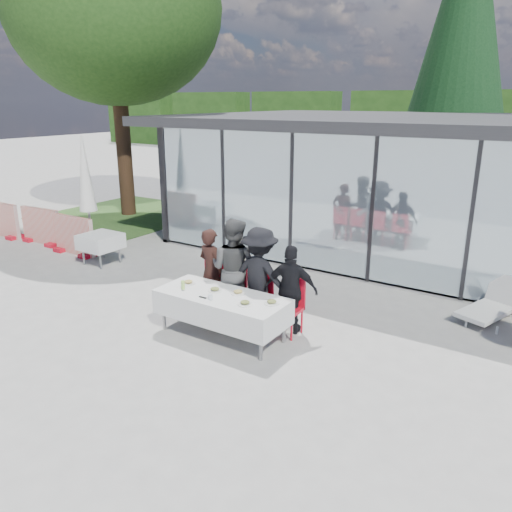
{
  "coord_description": "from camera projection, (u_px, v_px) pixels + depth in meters",
  "views": [
    {
      "loc": [
        4.58,
        -5.9,
        3.85
      ],
      "look_at": [
        -0.05,
        1.2,
        1.18
      ],
      "focal_mm": 35.0,
      "sensor_mm": 36.0,
      "label": 1
    }
  ],
  "objects": [
    {
      "name": "plate_c",
      "position": [
        238.0,
        292.0,
        8.31
      ],
      "size": [
        0.24,
        0.24,
        0.07
      ],
      "color": "silver",
      "rests_on": "dining_table"
    },
    {
      "name": "conifer_tree",
      "position": [
        463.0,
        32.0,
        16.59
      ],
      "size": [
        4.0,
        4.0,
        10.5
      ],
      "color": "#382316",
      "rests_on": "ground"
    },
    {
      "name": "plate_d",
      "position": [
        272.0,
        302.0,
        7.91
      ],
      "size": [
        0.24,
        0.24,
        0.07
      ],
      "color": "silver",
      "rests_on": "dining_table"
    },
    {
      "name": "folded_eyeglasses",
      "position": [
        203.0,
        297.0,
        8.15
      ],
      "size": [
        0.14,
        0.03,
        0.01
      ],
      "primitive_type": "cube",
      "color": "black",
      "rests_on": "dining_table"
    },
    {
      "name": "treeline",
      "position": [
        465.0,
        127.0,
        31.02
      ],
      "size": [
        62.5,
        2.0,
        4.4
      ],
      "color": "#183611",
      "rests_on": "ground"
    },
    {
      "name": "deciduous_tree",
      "position": [
        113.0,
        11.0,
        15.53
      ],
      "size": [
        7.04,
        6.4,
        9.38
      ],
      "color": "#382316",
      "rests_on": "ground"
    },
    {
      "name": "drinking_glasses",
      "position": [
        210.0,
        297.0,
        8.06
      ],
      "size": [
        0.07,
        0.07,
        0.1
      ],
      "color": "silver",
      "rests_on": "dining_table"
    },
    {
      "name": "pavilion",
      "position": [
        466.0,
        167.0,
        13.1
      ],
      "size": [
        14.8,
        8.8,
        3.44
      ],
      "color": "gray",
      "rests_on": "ground"
    },
    {
      "name": "market_umbrella",
      "position": [
        86.0,
        181.0,
        12.44
      ],
      "size": [
        0.5,
        0.5,
        3.0
      ],
      "color": "black",
      "rests_on": "ground"
    },
    {
      "name": "diner_a",
      "position": [
        211.0,
        270.0,
        9.29
      ],
      "size": [
        0.69,
        0.69,
        1.6
      ],
      "primitive_type": "imported",
      "rotation": [
        0.0,
        0.0,
        2.94
      ],
      "color": "black",
      "rests_on": "ground"
    },
    {
      "name": "plate_b",
      "position": [
        215.0,
        290.0,
        8.43
      ],
      "size": [
        0.24,
        0.24,
        0.07
      ],
      "color": "silver",
      "rests_on": "dining_table"
    },
    {
      "name": "ground",
      "position": [
        219.0,
        343.0,
        8.26
      ],
      "size": [
        90.0,
        90.0,
        0.0
      ],
      "primitive_type": "plane",
      "color": "#9D9A95",
      "rests_on": "ground"
    },
    {
      "name": "spare_table_left",
      "position": [
        100.0,
        242.0,
        12.08
      ],
      "size": [
        0.86,
        0.86,
        0.74
      ],
      "color": "silver",
      "rests_on": "ground"
    },
    {
      "name": "diner_chair_a",
      "position": [
        211.0,
        284.0,
        9.37
      ],
      "size": [
        0.44,
        0.44,
        0.97
      ],
      "color": "red",
      "rests_on": "ground"
    },
    {
      "name": "diner_d",
      "position": [
        291.0,
        290.0,
        8.41
      ],
      "size": [
        1.12,
        1.12,
        1.55
      ],
      "primitive_type": "imported",
      "rotation": [
        0.0,
        0.0,
        3.42
      ],
      "color": "black",
      "rests_on": "ground"
    },
    {
      "name": "diner_c",
      "position": [
        260.0,
        277.0,
        8.71
      ],
      "size": [
        1.17,
        1.17,
        1.77
      ],
      "primitive_type": "imported",
      "rotation": [
        0.0,
        0.0,
        3.16
      ],
      "color": "black",
      "rests_on": "ground"
    },
    {
      "name": "diner_chair_b",
      "position": [
        234.0,
        289.0,
        9.09
      ],
      "size": [
        0.44,
        0.44,
        0.97
      ],
      "color": "red",
      "rests_on": "ground"
    },
    {
      "name": "construction_barriers",
      "position": [
        5.0,
        221.0,
        14.6
      ],
      "size": [
        7.8,
        0.6,
        1.0
      ],
      "color": "red",
      "rests_on": "ground"
    },
    {
      "name": "diner_chair_c",
      "position": [
        259.0,
        296.0,
        8.8
      ],
      "size": [
        0.44,
        0.44,
        0.97
      ],
      "color": "red",
      "rests_on": "ground"
    },
    {
      "name": "juice_bottle",
      "position": [
        183.0,
        285.0,
        8.5
      ],
      "size": [
        0.06,
        0.06,
        0.15
      ],
      "primitive_type": "cylinder",
      "color": "#97C953",
      "rests_on": "dining_table"
    },
    {
      "name": "dining_table",
      "position": [
        222.0,
        306.0,
        8.34
      ],
      "size": [
        2.26,
        0.96,
        0.75
      ],
      "color": "silver",
      "rests_on": "ground"
    },
    {
      "name": "diner_b",
      "position": [
        234.0,
        269.0,
        8.98
      ],
      "size": [
        1.0,
        1.0,
        1.86
      ],
      "primitive_type": "imported",
      "rotation": [
        0.0,
        0.0,
        3.25
      ],
      "color": "#4C4C4C",
      "rests_on": "ground"
    },
    {
      "name": "lounger",
      "position": [
        493.0,
        304.0,
        9.14
      ],
      "size": [
        1.01,
        1.46,
        0.72
      ],
      "color": "silver",
      "rests_on": "ground"
    },
    {
      "name": "diner_chair_d",
      "position": [
        290.0,
        303.0,
        8.48
      ],
      "size": [
        0.44,
        0.44,
        0.97
      ],
      "color": "red",
      "rests_on": "ground"
    },
    {
      "name": "grass_patch",
      "position": [
        129.0,
        214.0,
        17.48
      ],
      "size": [
        5.0,
        5.0,
        0.02
      ],
      "primitive_type": "cube",
      "color": "#385926",
      "rests_on": "ground"
    },
    {
      "name": "plate_extra",
      "position": [
        245.0,
        303.0,
        7.87
      ],
      "size": [
        0.24,
        0.24,
        0.07
      ],
      "color": "silver",
      "rests_on": "dining_table"
    },
    {
      "name": "plate_a",
      "position": [
        188.0,
        282.0,
        8.76
      ],
      "size": [
        0.24,
        0.24,
        0.07
      ],
      "color": "silver",
      "rests_on": "dining_table"
    }
  ]
}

